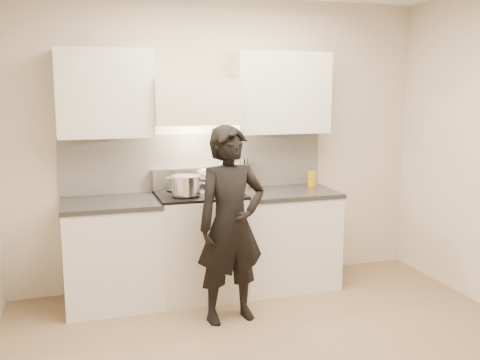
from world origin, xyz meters
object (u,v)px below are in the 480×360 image
(person, at_px, (231,225))
(utensil_crock, at_px, (244,179))
(wok, at_px, (217,177))
(counter_right, at_px, (285,238))
(stove, at_px, (200,244))

(person, bearing_deg, utensil_crock, 57.97)
(wok, height_order, utensil_crock, wok)
(utensil_crock, bearing_deg, person, -113.99)
(utensil_crock, bearing_deg, wok, -161.43)
(counter_right, bearing_deg, stove, -180.00)
(stove, bearing_deg, person, -79.45)
(wok, relative_size, person, 0.27)
(stove, bearing_deg, utensil_crock, 26.16)
(counter_right, bearing_deg, person, -139.17)
(wok, bearing_deg, stove, -144.09)
(utensil_crock, bearing_deg, stove, -153.84)
(wok, bearing_deg, utensil_crock, 18.57)
(stove, xyz_separation_m, counter_right, (0.83, 0.00, -0.01))
(utensil_crock, height_order, person, person)
(person, bearing_deg, stove, 92.51)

